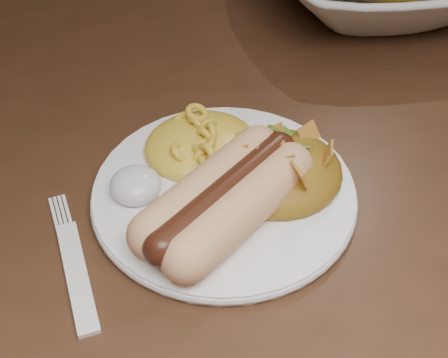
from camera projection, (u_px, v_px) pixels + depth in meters
name	position (u px, v px, depth m)	size (l,w,h in m)	color
table	(185.00, 258.00, 0.57)	(1.60, 0.90, 0.75)	#432516
plate	(224.00, 193.00, 0.49)	(0.21, 0.21, 0.01)	white
hotdog	(225.00, 197.00, 0.46)	(0.13, 0.12, 0.04)	#EBAD81
mac_and_cheese	(200.00, 132.00, 0.51)	(0.10, 0.09, 0.04)	yellow
sour_cream	(135.00, 181.00, 0.48)	(0.04, 0.04, 0.02)	silver
taco_salad	(279.00, 162.00, 0.49)	(0.10, 0.10, 0.05)	#AE3501
fork	(77.00, 276.00, 0.44)	(0.02, 0.15, 0.00)	white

